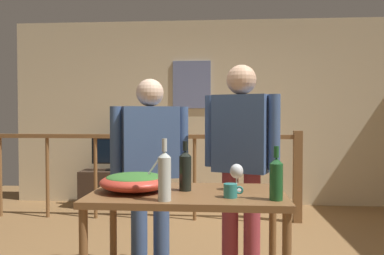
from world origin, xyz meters
name	(u,v)px	position (x,y,z in m)	size (l,w,h in m)	color
back_wall	(221,112)	(0.00, 2.82, 1.33)	(6.09, 0.10, 2.66)	beige
framed_picture	(192,85)	(-0.42, 2.76, 1.73)	(0.55, 0.03, 0.68)	#6C78A5
stair_railing	(188,163)	(-0.39, 1.83, 0.70)	(3.81, 0.10, 1.10)	brown
tv_console	(113,189)	(-1.50, 2.47, 0.26)	(0.90, 0.40, 0.51)	#38281E
flat_screen_tv	(113,152)	(-1.50, 2.44, 0.78)	(0.58, 0.12, 0.46)	black
serving_table	(188,207)	(-0.18, -0.56, 0.72)	(1.21, 0.69, 0.81)	brown
salad_bowl	(135,181)	(-0.52, -0.55, 0.88)	(0.44, 0.44, 0.22)	#CC3D2D
wine_glass	(237,172)	(0.12, -0.47, 0.93)	(0.09, 0.09, 0.17)	silver
wine_bottle_dark	(185,170)	(-0.21, -0.51, 0.94)	(0.08, 0.08, 0.32)	black
wine_bottle_green	(276,178)	(0.33, -0.76, 0.94)	(0.08, 0.08, 0.31)	#1E5628
wine_bottle_clear	(165,175)	(-0.29, -0.82, 0.96)	(0.07, 0.07, 0.35)	silver
mug_teal	(231,191)	(0.08, -0.70, 0.85)	(0.12, 0.08, 0.08)	teal
person_standing_left	(150,160)	(-0.55, 0.10, 0.94)	(0.59, 0.36, 1.58)	#3D5684
person_standing_right	(241,152)	(0.18, 0.10, 1.01)	(0.58, 0.35, 1.68)	#9E3842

